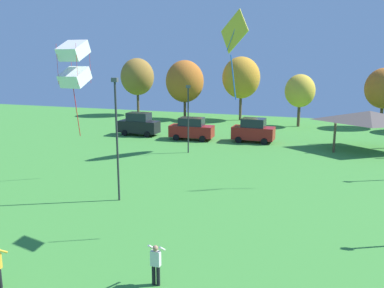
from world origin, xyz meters
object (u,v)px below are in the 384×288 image
parked_car_leftmost (139,124)px  light_post_2 (117,134)px  kite_flying_2 (234,35)px  treeline_tree_2 (241,78)px  parked_car_third_from_left (253,130)px  parked_car_second_from_left (192,129)px  kite_flying_0 (74,64)px  light_post_1 (188,115)px  park_pavilion (370,117)px  person_standing_mid_field (156,262)px  treeline_tree_4 (384,88)px  treeline_tree_1 (185,81)px  treeline_tree_3 (300,91)px  treeline_tree_0 (137,77)px

parked_car_leftmost → light_post_2: size_ratio=0.61×
kite_flying_2 → treeline_tree_2: size_ratio=0.47×
parked_car_third_from_left → light_post_2: size_ratio=0.58×
parked_car_second_from_left → light_post_2: bearing=-87.0°
kite_flying_2 → kite_flying_0: bearing=156.4°
light_post_1 → park_pavilion: bearing=23.2°
person_standing_mid_field → parked_car_second_from_left: parked_car_second_from_left is taller
person_standing_mid_field → treeline_tree_4: size_ratio=0.22×
park_pavilion → treeline_tree_1: 25.75m
parked_car_leftmost → treeline_tree_4: 29.25m
parked_car_second_from_left → treeline_tree_4: bearing=34.1°
parked_car_second_from_left → light_post_2: light_post_2 is taller
kite_flying_2 → parked_car_leftmost: size_ratio=0.91×
person_standing_mid_field → treeline_tree_2: bearing=137.3°
treeline_tree_3 → kite_flying_2: bearing=-90.5°
parked_car_second_from_left → light_post_2: 19.05m
parked_car_third_from_left → treeline_tree_3: bearing=74.0°
light_post_1 → light_post_2: size_ratio=0.83×
kite_flying_2 → treeline_tree_1: size_ratio=0.49×
parked_car_third_from_left → park_pavilion: park_pavilion is taller
parked_car_leftmost → parked_car_second_from_left: (6.22, -0.45, -0.08)m
park_pavilion → light_post_2: size_ratio=1.03×
kite_flying_0 → park_pavilion: size_ratio=0.88×
treeline_tree_2 → parked_car_second_from_left: bearing=-96.3°
treeline_tree_0 → parked_car_leftmost: bearing=-62.8°
treeline_tree_2 → treeline_tree_4: (17.43, -0.48, -0.96)m
light_post_2 → treeline_tree_2: (-0.42, 33.87, 1.73)m
parked_car_third_from_left → treeline_tree_0: 25.04m
treeline_tree_2 → treeline_tree_4: 17.46m
light_post_1 → treeline_tree_1: bearing=111.2°
treeline_tree_1 → treeline_tree_2: 7.59m
kite_flying_0 → treeline_tree_1: 29.07m
person_standing_mid_field → treeline_tree_4: (11.16, 41.05, 3.85)m
parked_car_leftmost → treeline_tree_3: 20.02m
parked_car_third_from_left → treeline_tree_1: 17.63m
parked_car_second_from_left → treeline_tree_0: treeline_tree_0 is taller
person_standing_mid_field → light_post_2: (-5.85, 7.66, 3.08)m
parked_car_second_from_left → treeline_tree_4: 24.35m
kite_flying_0 → treeline_tree_2: bearing=81.8°
parked_car_third_from_left → park_pavilion: 10.69m
person_standing_mid_field → treeline_tree_1: (-13.60, 39.64, 4.29)m
person_standing_mid_field → light_post_2: light_post_2 is taller
light_post_2 → treeline_tree_4: bearing=63.0°
park_pavilion → light_post_1: bearing=-156.8°
park_pavilion → treeline_tree_1: treeline_tree_1 is taller
parked_car_third_from_left → treeline_tree_4: 19.21m
kite_flying_0 → treeline_tree_0: size_ratio=0.78×
parked_car_second_from_left → park_pavilion: park_pavilion is taller
kite_flying_0 → treeline_tree_3: kite_flying_0 is taller
light_post_1 → light_post_2: (0.39, -13.02, 0.61)m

